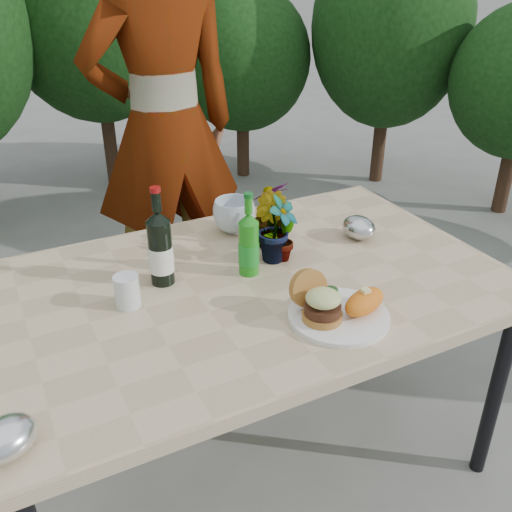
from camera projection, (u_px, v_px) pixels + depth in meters
name	position (u px, v px, depth m)	size (l,w,h in m)	color
ground	(246.00, 457.00, 2.10)	(80.00, 80.00, 0.00)	slate
patio_table	(244.00, 298.00, 1.77)	(1.60, 1.00, 0.75)	tan
shrub_hedge	(90.00, 56.00, 2.80)	(7.01, 5.10, 2.21)	#382316
dinner_plate	(339.00, 316.00, 1.57)	(0.28, 0.28, 0.01)	white
burger_stack	(319.00, 301.00, 1.54)	(0.11, 0.16, 0.11)	#B7722D
sweet_potato	(364.00, 302.00, 1.56)	(0.15, 0.08, 0.06)	orange
grilled_veg	(326.00, 292.00, 1.64)	(0.08, 0.05, 0.03)	olive
wine_bottle	(160.00, 249.00, 1.69)	(0.07, 0.07, 0.31)	black
sparkling_water	(249.00, 245.00, 1.75)	(0.06, 0.06, 0.27)	#1C8317
plastic_cup	(127.00, 291.00, 1.61)	(0.07, 0.07, 0.10)	silver
seedling_left	(283.00, 230.00, 1.81)	(0.12, 0.08, 0.22)	#22561D
seedling_mid	(271.00, 227.00, 1.82)	(0.12, 0.10, 0.23)	#2D5D20
seedling_right	(272.00, 214.00, 1.91)	(0.13, 0.13, 0.23)	#1E531C
blue_bowl	(234.00, 216.00, 2.04)	(0.15, 0.15, 0.12)	silver
foil_packet_left	(6.00, 438.00, 1.13)	(0.13, 0.11, 0.08)	silver
foil_packet_right	(359.00, 227.00, 1.99)	(0.13, 0.11, 0.08)	#B9BAC0
person	(165.00, 129.00, 2.50)	(0.69, 0.46, 1.90)	#9B6F4D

